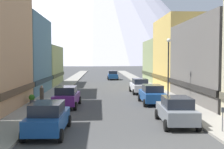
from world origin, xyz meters
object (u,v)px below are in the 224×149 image
car_right_2 (140,86)px  pedestrian_0 (42,95)px  car_left_0 (48,118)px  car_left_1 (67,97)px  parking_meter_near (223,116)px  car_right_1 (152,94)px  car_right_0 (176,111)px  potted_plant_0 (32,99)px  car_driving_0 (113,75)px  streetlamp_right (168,60)px

car_right_2 → pedestrian_0: bearing=-142.5°
car_left_0 → car_left_1: (-0.00, 8.77, 0.00)m
car_left_0 → car_right_2: size_ratio=1.00×
car_left_0 → parking_meter_near: bearing=-2.5°
car_right_1 → parking_meter_near: size_ratio=3.31×
car_right_0 → pedestrian_0: 13.20m
car_left_1 → potted_plant_0: size_ratio=5.41×
car_driving_0 → pedestrian_0: (-7.85, -30.05, -0.04)m
car_left_0 → parking_meter_near: car_left_0 is taller
car_right_2 → parking_meter_near: size_ratio=3.33×
car_left_0 → pedestrian_0: car_left_0 is taller
car_left_1 → potted_plant_0: 3.36m
car_right_0 → parking_meter_near: car_right_0 is taller
car_left_0 → streetlamp_right: streetlamp_right is taller
car_right_2 → car_right_0: bearing=-90.0°
car_left_1 → car_right_0: (7.60, -6.92, 0.00)m
car_left_1 → car_right_2: same height
car_right_1 → pedestrian_0: size_ratio=2.83×
car_right_2 → streetlamp_right: size_ratio=0.76×
car_right_2 → pedestrian_0: 12.66m
parking_meter_near → potted_plant_0: (-12.75, 10.16, -0.40)m
car_right_0 → parking_meter_near: 2.99m
car_right_1 → parking_meter_near: car_right_1 is taller
potted_plant_0 → car_driving_0: bearing=74.4°
car_left_0 → car_right_1: (7.60, 10.03, 0.00)m
car_left_0 → car_left_1: 8.77m
parking_meter_near → streetlamp_right: size_ratio=0.23×
car_right_2 → car_driving_0: size_ratio=1.01×
car_right_1 → potted_plant_0: 10.81m
car_right_0 → parking_meter_near: (1.95, -2.26, 0.11)m
car_right_2 → car_driving_0: (-2.20, 22.35, 0.00)m
potted_plant_0 → parking_meter_near: bearing=-38.5°
car_left_1 → car_driving_0: 32.15m
car_right_2 → car_driving_0: same height
car_left_0 → car_driving_0: size_ratio=1.01×
streetlamp_right → potted_plant_0: bearing=-177.2°
potted_plant_0 → streetlamp_right: streetlamp_right is taller
car_right_0 → potted_plant_0: 13.38m
car_driving_0 → car_right_2: bearing=-84.4°
car_left_0 → pedestrian_0: 10.69m
car_left_0 → car_right_2: 19.64m
car_left_1 → pedestrian_0: bearing=146.1°
car_driving_0 → car_left_0: bearing=-97.6°
car_right_1 → pedestrian_0: (-10.05, 0.38, -0.04)m
car_left_0 → parking_meter_near: size_ratio=3.33×
car_right_0 → pedestrian_0: bearing=139.5°
parking_meter_near → car_left_1: bearing=136.1°
car_left_0 → car_right_2: same height
car_left_1 → car_right_1: same height
car_driving_0 → parking_meter_near: size_ratio=3.31×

